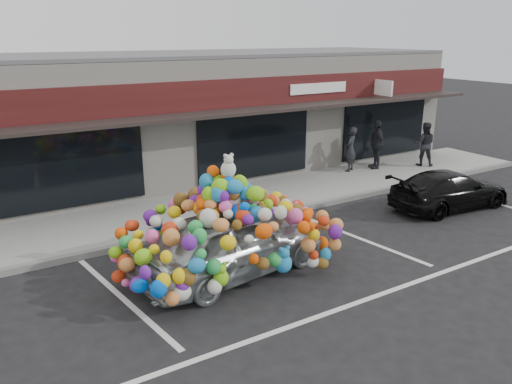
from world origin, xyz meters
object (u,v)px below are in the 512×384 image
black_sedan (450,190)px  pedestrian_c (376,144)px  toy_car (231,234)px  pedestrian_b (424,144)px  pedestrian_a (350,149)px

black_sedan → pedestrian_c: pedestrian_c is taller
toy_car → pedestrian_c: 9.70m
pedestrian_b → pedestrian_c: 1.95m
black_sedan → pedestrian_c: size_ratio=2.15×
black_sedan → pedestrian_a: pedestrian_a is taller
toy_car → pedestrian_b: 11.11m
toy_car → pedestrian_b: (10.42, 3.87, 0.07)m
pedestrian_a → pedestrian_c: pedestrian_c is taller
pedestrian_a → pedestrian_c: 1.10m
pedestrian_b → pedestrian_c: bearing=25.0°
toy_car → pedestrian_a: 8.85m
pedestrian_c → pedestrian_b: bearing=93.9°
toy_car → pedestrian_c: bearing=-70.8°
toy_car → pedestrian_a: size_ratio=2.96×
toy_car → pedestrian_b: size_ratio=2.91×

